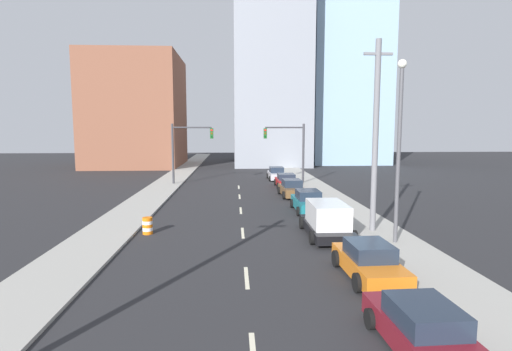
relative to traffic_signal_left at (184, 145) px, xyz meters
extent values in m
cube|color=#9E9B93|center=(-1.96, 6.30, -4.14)|extent=(3.24, 92.82, 0.14)
cube|color=#9E9B93|center=(13.41, 6.30, -4.14)|extent=(3.24, 92.82, 0.14)
cube|color=beige|center=(5.73, -27.40, -4.20)|extent=(0.16, 2.40, 0.01)
cube|color=beige|center=(5.73, -20.48, -4.20)|extent=(0.16, 2.40, 0.01)
cube|color=beige|center=(5.73, -14.14, -4.20)|extent=(0.16, 2.40, 0.01)
cube|color=beige|center=(5.73, -8.07, -4.20)|extent=(0.16, 2.40, 0.01)
cube|color=beige|center=(5.73, -2.26, -4.20)|extent=(0.16, 2.40, 0.01)
cube|color=brown|center=(-10.26, 23.00, 4.52)|extent=(14.00, 16.00, 17.45)
cube|color=gray|center=(11.36, 27.00, 9.77)|extent=(12.00, 20.00, 27.94)
cube|color=#8CADC6|center=(24.82, 31.00, 9.73)|extent=(13.00, 20.00, 27.86)
cylinder|color=#38383D|center=(-1.22, 0.00, -0.96)|extent=(0.24, 0.24, 6.49)
cylinder|color=#38383D|center=(0.85, 0.00, 1.89)|extent=(4.13, 0.16, 0.16)
cube|color=#194C1E|center=(2.92, 0.00, 1.26)|extent=(0.34, 0.32, 1.10)
cylinder|color=red|center=(2.92, -0.17, 1.60)|extent=(0.22, 0.04, 0.22)
cylinder|color=#593F0C|center=(2.92, -0.17, 1.26)|extent=(0.22, 0.04, 0.22)
cylinder|color=#0C3F14|center=(2.92, -0.17, 0.92)|extent=(0.22, 0.04, 0.22)
cylinder|color=#38383D|center=(12.75, 0.00, -0.96)|extent=(0.24, 0.24, 6.49)
cylinder|color=#38383D|center=(10.69, 0.00, 1.89)|extent=(4.13, 0.16, 0.16)
cube|color=#194C1E|center=(8.62, 0.00, 1.26)|extent=(0.34, 0.32, 1.10)
cylinder|color=red|center=(8.62, -0.17, 1.60)|extent=(0.22, 0.04, 0.22)
cylinder|color=#593F0C|center=(8.62, -0.17, 1.26)|extent=(0.22, 0.04, 0.22)
cylinder|color=#0C3F14|center=(8.62, -0.17, 0.92)|extent=(0.22, 0.04, 0.22)
cylinder|color=slate|center=(13.16, -20.79, 1.18)|extent=(0.32, 0.32, 10.77)
cube|color=slate|center=(13.16, -20.79, 5.77)|extent=(1.60, 0.14, 0.14)
cylinder|color=orange|center=(0.36, -20.41, -4.11)|extent=(0.56, 0.56, 0.19)
cylinder|color=white|center=(0.36, -20.41, -3.92)|extent=(0.56, 0.56, 0.19)
cylinder|color=orange|center=(0.36, -20.41, -3.73)|extent=(0.56, 0.56, 0.19)
cylinder|color=white|center=(0.36, -20.41, -3.54)|extent=(0.56, 0.56, 0.19)
cylinder|color=orange|center=(0.36, -20.41, -3.35)|extent=(0.56, 0.56, 0.19)
cylinder|color=#4C4C51|center=(13.47, -23.25, 0.21)|extent=(0.20, 0.20, 8.83)
sphere|color=white|center=(13.47, -23.25, 4.84)|extent=(0.44, 0.44, 0.44)
cube|color=maroon|center=(10.21, -33.07, -3.73)|extent=(1.88, 4.49, 0.62)
cube|color=#1E2838|center=(10.21, -33.07, -3.13)|extent=(1.60, 2.04, 0.57)
cylinder|color=black|center=(9.26, -31.73, -3.90)|extent=(0.24, 0.62, 0.62)
cylinder|color=black|center=(11.07, -31.67, -3.90)|extent=(0.24, 0.62, 0.62)
cube|color=orange|center=(10.57, -27.69, -3.69)|extent=(1.90, 4.43, 0.64)
cube|color=#1E2838|center=(10.57, -27.69, -3.07)|extent=(1.62, 2.02, 0.60)
cylinder|color=black|center=(9.61, -26.36, -3.85)|extent=(0.24, 0.72, 0.72)
cylinder|color=black|center=(11.45, -26.31, -3.85)|extent=(0.24, 0.72, 0.72)
cylinder|color=black|center=(9.69, -29.08, -3.85)|extent=(0.24, 0.72, 0.72)
cylinder|color=black|center=(11.53, -29.02, -3.85)|extent=(0.24, 0.72, 0.72)
cube|color=black|center=(10.34, -21.35, -3.77)|extent=(2.15, 5.29, 0.47)
cube|color=silver|center=(10.34, -21.61, -2.92)|extent=(1.89, 3.28, 1.24)
cylinder|color=black|center=(9.25, -19.71, -3.85)|extent=(0.22, 0.71, 0.71)
cylinder|color=black|center=(11.44, -19.72, -3.85)|extent=(0.22, 0.71, 0.71)
cylinder|color=black|center=(9.23, -22.98, -3.85)|extent=(0.22, 0.71, 0.71)
cylinder|color=black|center=(11.42, -22.99, -3.85)|extent=(0.22, 0.71, 0.71)
cube|color=#196B75|center=(10.55, -14.72, -3.67)|extent=(1.81, 4.73, 0.72)
cube|color=#1E2838|center=(10.55, -14.72, -2.98)|extent=(1.58, 2.13, 0.65)
cylinder|color=black|center=(9.62, -13.27, -3.88)|extent=(0.22, 0.65, 0.65)
cylinder|color=black|center=(11.47, -13.25, -3.88)|extent=(0.22, 0.65, 0.65)
cylinder|color=black|center=(9.64, -16.19, -3.88)|extent=(0.22, 0.65, 0.65)
cylinder|color=black|center=(11.49, -16.18, -3.88)|extent=(0.22, 0.65, 0.65)
cube|color=brown|center=(10.34, -8.17, -3.67)|extent=(1.95, 4.42, 0.69)
cube|color=#1E2838|center=(10.34, -8.17, -3.01)|extent=(1.64, 2.02, 0.63)
cylinder|color=black|center=(9.37, -6.86, -3.87)|extent=(0.25, 0.69, 0.68)
cylinder|color=black|center=(11.21, -6.78, -3.87)|extent=(0.25, 0.69, 0.68)
cylinder|color=black|center=(9.48, -9.55, -3.87)|extent=(0.25, 0.69, 0.68)
cylinder|color=black|center=(11.32, -9.48, -3.87)|extent=(0.25, 0.69, 0.68)
cube|color=red|center=(10.59, -2.44, -3.71)|extent=(1.89, 4.52, 0.62)
cube|color=#1E2838|center=(10.59, -2.44, -3.12)|extent=(1.67, 2.03, 0.58)
cylinder|color=black|center=(9.61, -1.04, -3.88)|extent=(0.22, 0.66, 0.66)
cylinder|color=black|center=(11.57, -1.04, -3.88)|extent=(0.22, 0.66, 0.66)
cylinder|color=black|center=(9.61, -3.85, -3.88)|extent=(0.22, 0.66, 0.66)
cylinder|color=black|center=(11.57, -3.85, -3.88)|extent=(0.22, 0.66, 0.66)
cube|color=#B2B2BC|center=(10.26, 3.75, -3.69)|extent=(1.79, 4.50, 0.70)
cube|color=#1E2838|center=(10.26, 3.75, -3.02)|extent=(1.56, 2.03, 0.63)
cylinder|color=black|center=(9.34, 5.14, -3.90)|extent=(0.22, 0.61, 0.60)
cylinder|color=black|center=(11.16, 5.15, -3.90)|extent=(0.22, 0.61, 0.60)
cylinder|color=black|center=(9.36, 2.36, -3.90)|extent=(0.22, 0.61, 0.60)
cylinder|color=black|center=(11.18, 2.37, -3.90)|extent=(0.22, 0.61, 0.60)
camera|label=1|loc=(5.25, -42.72, 1.66)|focal=28.00mm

